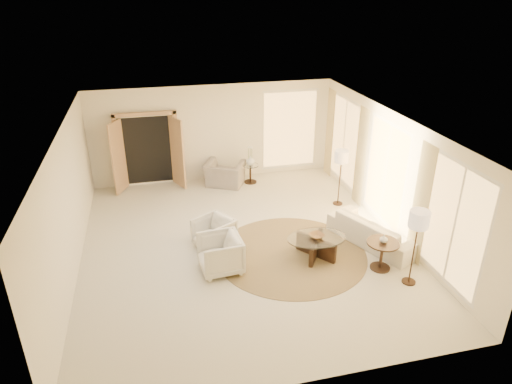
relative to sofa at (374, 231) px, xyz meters
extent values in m
cube|color=beige|center=(-2.90, 0.59, -0.32)|extent=(7.00, 8.00, 0.02)
cube|color=white|center=(-2.90, 0.59, 2.49)|extent=(7.00, 8.00, 0.02)
cube|color=white|center=(-2.90, 4.59, 1.09)|extent=(7.00, 0.04, 2.80)
cube|color=white|center=(-2.90, -3.41, 1.09)|extent=(7.00, 0.04, 2.80)
cube|color=white|center=(-6.40, 0.59, 1.09)|extent=(0.04, 8.00, 2.80)
cube|color=white|center=(0.60, 0.59, 1.09)|extent=(0.04, 8.00, 2.80)
cube|color=tan|center=(-4.80, 4.48, 0.77)|extent=(1.80, 0.12, 2.16)
cube|color=tan|center=(-5.60, 4.21, 0.72)|extent=(0.35, 0.66, 2.00)
cube|color=tan|center=(-4.00, 4.21, 0.72)|extent=(0.35, 0.66, 2.00)
cylinder|color=#4A3820|center=(-1.95, -0.01, -0.31)|extent=(4.27, 4.27, 0.01)
imported|color=silver|center=(0.00, 0.00, 0.00)|extent=(1.64, 2.30, 0.63)
imported|color=silver|center=(-3.53, 0.68, 0.07)|extent=(0.99, 1.00, 0.77)
imported|color=silver|center=(-3.54, -0.24, 0.11)|extent=(0.83, 0.88, 0.85)
imported|color=gray|center=(-2.71, 3.99, 0.15)|extent=(1.25, 1.08, 0.92)
cube|color=black|center=(-1.47, -0.22, -0.10)|extent=(0.65, 0.81, 0.43)
cube|color=black|center=(-1.47, -0.22, -0.10)|extent=(0.59, 0.86, 0.43)
cylinder|color=white|center=(-1.47, -0.22, 0.15)|extent=(1.34, 1.34, 0.02)
cylinder|color=black|center=(-0.32, -0.96, -0.30)|extent=(0.41, 0.41, 0.03)
cylinder|color=black|center=(-0.32, -0.96, -0.01)|extent=(0.06, 0.06, 0.59)
cylinder|color=black|center=(-0.32, -0.96, 0.29)|extent=(0.66, 0.66, 0.03)
cylinder|color=black|center=(-1.95, 3.99, -0.30)|extent=(0.37, 0.37, 0.03)
cylinder|color=black|center=(-1.95, 3.99, -0.04)|extent=(0.06, 0.06, 0.52)
cylinder|color=white|center=(-1.95, 3.99, 0.23)|extent=(0.48, 0.48, 0.03)
cylinder|color=black|center=(0.00, 2.04, -0.30)|extent=(0.26, 0.26, 0.03)
cylinder|color=black|center=(0.00, 2.04, 0.33)|extent=(0.03, 0.03, 1.28)
cylinder|color=#C5B193|center=(0.00, 2.04, 1.04)|extent=(0.37, 0.37, 0.31)
cylinder|color=black|center=(0.00, -1.54, -0.30)|extent=(0.27, 0.27, 0.03)
cylinder|color=black|center=(0.00, -1.54, 0.36)|extent=(0.03, 0.03, 1.34)
cylinder|color=#C5B193|center=(0.00, -1.54, 1.10)|extent=(0.38, 0.38, 0.33)
imported|color=brown|center=(-1.47, -0.22, 0.19)|extent=(0.39, 0.39, 0.08)
imported|color=silver|center=(-0.32, -0.96, 0.39)|extent=(0.17, 0.17, 0.17)
imported|color=silver|center=(-1.95, 3.99, 0.38)|extent=(0.27, 0.27, 0.28)
camera|label=1|loc=(-4.68, -8.05, 5.12)|focal=32.00mm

